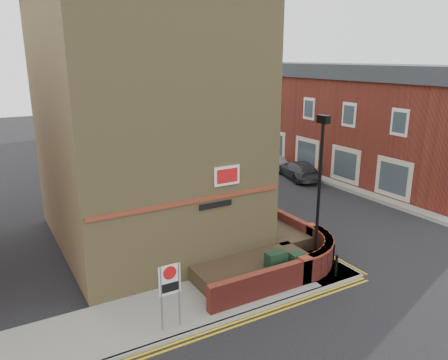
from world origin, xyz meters
TOP-DOWN VIEW (x-y plane):
  - ground at (0.00, 0.00)m, footprint 120.00×120.00m
  - pavement_corner at (-3.50, 1.50)m, footprint 13.00×3.00m
  - pavement_main at (2.00, 16.00)m, footprint 2.00×32.00m
  - pavement_far at (13.00, 13.00)m, footprint 4.00×40.00m
  - kerb_side at (-3.50, 0.00)m, footprint 13.00×0.15m
  - kerb_main_near at (3.00, 16.00)m, footprint 0.15×32.00m
  - kerb_main_far at (11.00, 13.00)m, footprint 0.15×40.00m
  - yellow_lines_side at (-3.50, -0.25)m, footprint 13.00×0.28m
  - yellow_lines_main at (3.25, 16.00)m, footprint 0.28×32.00m
  - corner_building at (-2.84, 8.00)m, footprint 8.95×10.40m
  - garden_wall at (0.00, 2.50)m, footprint 6.80×6.00m
  - lamppost at (1.60, 1.20)m, footprint 0.25×0.50m
  - utility_cabinet_large at (-0.30, 1.30)m, footprint 0.80×0.45m
  - utility_cabinet_small at (0.50, 1.00)m, footprint 0.55×0.40m
  - bollard_near at (2.00, 0.40)m, footprint 0.11×0.11m
  - bollard_far at (2.60, 1.20)m, footprint 0.11×0.11m
  - zone_sign at (-5.00, 0.50)m, footprint 0.72×0.07m
  - far_terrace at (14.50, 17.00)m, footprint 5.40×30.40m
  - far_terrace_cream at (14.50, 38.00)m, footprint 5.40×12.40m
  - tree_near at (2.00, 14.05)m, footprint 3.64×3.65m
  - tree_mid at (2.00, 22.05)m, footprint 4.03×4.03m
  - tree_far at (2.00, 30.05)m, footprint 3.81×3.81m
  - traffic_light_assembly at (2.40, 25.00)m, footprint 0.20×0.16m
  - silver_car_near at (3.60, 13.12)m, footprint 2.13×3.96m
  - red_car_main at (5.00, 22.00)m, footprint 4.08×5.83m
  - grey_car_far at (10.23, 12.73)m, footprint 2.90×4.79m
  - silver_car_far at (10.34, 16.06)m, footprint 1.90×3.82m

SIDE VIEW (x-z plane):
  - ground at x=0.00m, z-range 0.00..0.00m
  - garden_wall at x=0.00m, z-range -0.60..0.60m
  - yellow_lines_side at x=-3.50m, z-range 0.00..0.01m
  - yellow_lines_main at x=3.25m, z-range 0.00..0.01m
  - pavement_corner at x=-3.50m, z-range 0.00..0.12m
  - pavement_main at x=2.00m, z-range 0.00..0.12m
  - pavement_far at x=13.00m, z-range 0.00..0.12m
  - kerb_side at x=-3.50m, z-range 0.00..0.12m
  - kerb_main_near at x=3.00m, z-range 0.00..0.12m
  - kerb_main_far at x=11.00m, z-range 0.00..0.12m
  - bollard_near at x=2.00m, z-range 0.12..1.02m
  - bollard_far at x=2.60m, z-range 0.12..1.02m
  - silver_car_near at x=3.60m, z-range 0.00..1.24m
  - silver_car_far at x=10.34m, z-range 0.00..1.25m
  - grey_car_far at x=10.23m, z-range 0.00..1.30m
  - utility_cabinet_small at x=0.50m, z-range 0.12..1.22m
  - utility_cabinet_large at x=-0.30m, z-range 0.12..1.32m
  - red_car_main at x=5.00m, z-range 0.00..1.48m
  - zone_sign at x=-5.00m, z-range 0.54..2.74m
  - traffic_light_assembly at x=2.40m, z-range 0.68..4.88m
  - lamppost at x=1.60m, z-range 0.19..6.49m
  - far_terrace at x=14.50m, z-range 0.04..8.04m
  - far_terrace_cream at x=14.50m, z-range 0.05..8.05m
  - tree_near at x=2.00m, z-range 1.35..8.05m
  - tree_far at x=2.00m, z-range 1.41..8.42m
  - tree_mid at x=2.00m, z-range 1.49..8.91m
  - corner_building at x=-2.84m, z-range -0.57..13.03m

